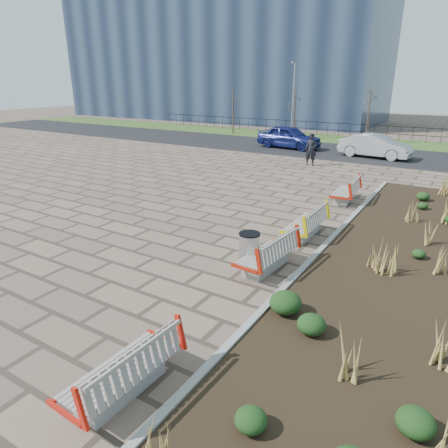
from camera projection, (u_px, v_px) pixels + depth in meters
The scene contains 19 objects.
ground at pixel (111, 282), 10.04m from camera, with size 120.00×120.00×0.00m, color #715C4E.
planting_bed at pixel (409, 263), 10.94m from camera, with size 4.50×18.00×0.10m, color black.
planting_curb at pixel (326, 245), 12.08m from camera, with size 0.16×18.00×0.15m, color gray.
grass_verge_far at pixel (369, 142), 32.44m from camera, with size 80.00×5.00×0.04m, color #33511E.
road at pixel (349, 153), 27.64m from camera, with size 80.00×7.00×0.02m, color black.
bench_a at pixel (120, 367), 6.32m from camera, with size 0.90×2.10×1.00m, color red, non-canonical shape.
bench_b at pixel (266, 252), 10.53m from camera, with size 0.90×2.10×1.00m, color #AE1F0B, non-canonical shape.
bench_c at pixel (304, 222), 12.75m from camera, with size 0.90×2.10×1.00m, color yellow, non-canonical shape.
bench_d at pixel (345, 190), 16.44m from camera, with size 0.90×2.10×1.00m, color #B81C0C, non-canonical shape.
litter_bin at pixel (249, 251), 10.65m from camera, with size 0.55×0.55×0.97m, color #B2B2B7.
pedestrian at pixel (311, 150), 23.23m from camera, with size 0.68×0.45×1.88m, color black.
car_blue at pixel (289, 137), 29.15m from camera, with size 1.89×4.70×1.60m, color navy.
car_silver at pixel (375, 146), 25.64m from camera, with size 1.56×4.48×1.48m, color #9D9FA4.
tree_a at pixel (233, 111), 36.46m from camera, with size 1.40×1.40×4.00m, color #4C3D2D, non-canonical shape.
tree_b at pixel (295, 114), 33.50m from camera, with size 1.40×1.40×4.00m, color #4C3D2D, non-canonical shape.
tree_c at pixel (368, 117), 30.55m from camera, with size 1.40×1.40×4.00m, color #4C3D2D, non-canonical shape.
lamp_west at pixel (293, 102), 32.76m from camera, with size 0.24×0.60×6.00m, color gray, non-canonical shape.
railing_fence at pixel (374, 132), 33.43m from camera, with size 44.00×0.10×1.20m, color black, non-canonical shape.
building_glass at pixel (219, 56), 50.33m from camera, with size 40.00×14.00×15.00m, color #192338.
Camera 1 is at (7.11, -6.12, 4.79)m, focal length 32.00 mm.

